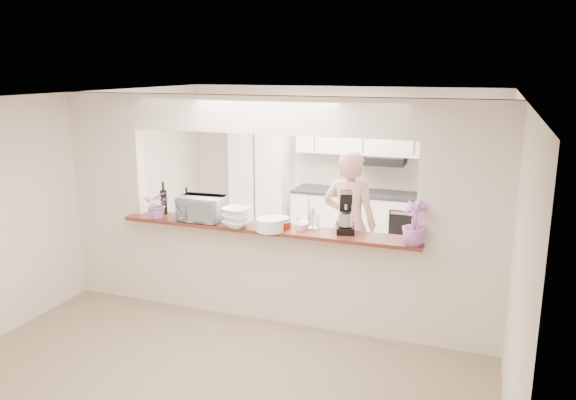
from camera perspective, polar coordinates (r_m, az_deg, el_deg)
The scene contains 19 objects.
floor at distance 6.56m, azimuth -1.97°, elevation -11.79°, with size 6.00×6.00×0.00m, color gray.
tile_overlay at distance 7.90m, azimuth 2.27°, elevation -7.26°, with size 5.00×2.90×0.01m, color beige.
partition at distance 6.08m, azimuth -2.08°, elevation 0.96°, with size 5.00×0.15×2.50m.
bar_counter at distance 6.33m, azimuth -2.03°, elevation -7.09°, with size 3.40×0.38×1.09m.
kitchen_cabinets at distance 8.76m, azimuth 3.52°, elevation 1.40°, with size 3.15×0.62×2.25m.
refrigerator at distance 8.38m, azimuth 18.17°, elevation -0.68°, with size 0.75×0.70×1.70m, color #BDBCC2.
flower_left at distance 6.60m, azimuth -13.09°, elevation -0.41°, with size 0.30×0.26×0.33m, color #D370B8.
wine_bottle_a at distance 6.66m, azimuth -10.24°, elevation -0.46°, with size 0.07×0.07×0.34m.
wine_bottle_b at distance 6.77m, azimuth -12.50°, elevation -0.15°, with size 0.08×0.08×0.39m.
toaster_oven at distance 6.41m, azimuth -8.73°, elevation -0.86°, with size 0.51×0.34×0.28m, color #B1B1B6.
serving_bowls at distance 6.12m, azimuth -5.27°, elevation -1.78°, with size 0.29×0.29×0.21m, color white.
plate_stack_a at distance 5.95m, azimuth -1.85°, elevation -2.53°, with size 0.30×0.30×0.14m.
plate_stack_b at distance 6.16m, azimuth -1.09°, elevation -2.20°, with size 0.26×0.26×0.09m.
red_bowl at distance 6.07m, azimuth -0.41°, elevation -2.53°, with size 0.15×0.15×0.07m, color maroon.
tan_bowl at distance 6.02m, azimuth 1.44°, elevation -2.69°, with size 0.14×0.14×0.07m, color #D0B592.
utensil_caddy at distance 6.05m, azimuth 2.08°, elevation -2.04°, with size 0.26×0.18×0.22m.
stand_mixer at distance 5.93m, azimuth 5.87°, elevation -1.39°, with size 0.26×0.33×0.44m.
flower_right at distance 5.59m, azimuth 12.74°, elevation -2.34°, with size 0.24×0.24×0.44m, color #C46BC7.
person at distance 6.86m, azimuth 6.24°, elevation -2.54°, with size 0.67×0.44×1.83m, color tan.
Camera 1 is at (2.24, -5.50, 2.79)m, focal length 35.00 mm.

